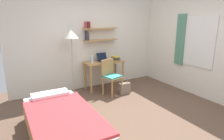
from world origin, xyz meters
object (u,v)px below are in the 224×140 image
laptop (102,59)px  handbag (125,88)px  bed (62,126)px  book_stack (116,58)px  water_bottle (92,59)px  standing_lamp (71,38)px  desk_chair (111,75)px  desk (104,67)px

laptop → handbag: (0.28, -0.72, -0.67)m
bed → book_stack: size_ratio=8.07×
laptop → water_bottle: size_ratio=1.45×
standing_lamp → laptop: bearing=6.7°
desk_chair → standing_lamp: bearing=151.6°
desk → standing_lamp: bearing=-178.3°
desk → book_stack: bearing=-7.7°
bed → desk: 2.51m
desk → water_bottle: 0.45m
bed → standing_lamp: 2.30m
desk → water_bottle: water_bottle is taller
standing_lamp → desk: bearing=1.7°
bed → standing_lamp: size_ratio=1.21×
desk → laptop: size_ratio=3.59×
bed → desk_chair: 2.13m
standing_lamp → laptop: (0.89, 0.10, -0.63)m
laptop → handbag: laptop is taller
desk_chair → handbag: 0.51m
laptop → bed: bearing=-131.4°
water_bottle → standing_lamp: bearing=179.3°
desk → desk_chair: 0.50m
bed → laptop: laptop is taller
standing_lamp → water_bottle: (0.54, -0.01, -0.58)m
bed → water_bottle: 2.31m
standing_lamp → book_stack: standing_lamp is taller
bed → water_bottle: bearing=53.5°
standing_lamp → handbag: bearing=-27.6°
desk_chair → water_bottle: (-0.31, 0.45, 0.36)m
laptop → water_bottle: bearing=-162.3°
desk → handbag: bearing=-67.1°
bed → book_stack: bearing=41.2°
desk_chair → book_stack: size_ratio=3.62×
bed → book_stack: (2.03, 1.78, 0.58)m
laptop → water_bottle: laptop is taller
water_bottle → handbag: (0.63, -0.61, -0.71)m
water_bottle → desk: bearing=5.3°
standing_lamp → bed: bearing=-113.7°
bed → handbag: bearing=31.1°
desk → desk_chair: (-0.06, -0.48, -0.10)m
desk_chair → water_bottle: 0.65m
water_bottle → handbag: water_bottle is taller
desk_chair → standing_lamp: standing_lamp is taller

